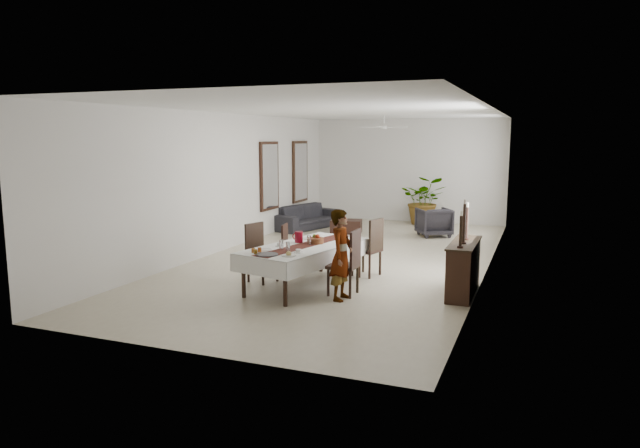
% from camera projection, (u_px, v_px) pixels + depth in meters
% --- Properties ---
extents(floor, '(6.00, 12.00, 0.00)m').
position_uv_depth(floor, '(346.00, 258.00, 12.58)').
color(floor, '#C2B89A').
rests_on(floor, ground).
extents(ceiling, '(6.00, 12.00, 0.02)m').
position_uv_depth(ceiling, '(347.00, 111.00, 12.09)').
color(ceiling, white).
rests_on(ceiling, wall_back).
extents(wall_back, '(6.00, 0.02, 3.20)m').
position_uv_depth(wall_back, '(408.00, 171.00, 17.86)').
color(wall_back, silver).
rests_on(wall_back, floor).
extents(wall_front, '(6.00, 0.02, 3.20)m').
position_uv_depth(wall_front, '(186.00, 226.00, 6.81)').
color(wall_front, silver).
rests_on(wall_front, floor).
extents(wall_left, '(0.02, 12.00, 3.20)m').
position_uv_depth(wall_left, '(226.00, 182.00, 13.41)').
color(wall_left, silver).
rests_on(wall_left, floor).
extents(wall_right, '(0.02, 12.00, 3.20)m').
position_uv_depth(wall_right, '(491.00, 191.00, 11.25)').
color(wall_right, silver).
rests_on(wall_right, floor).
extents(dining_table_top, '(1.52, 2.55, 0.05)m').
position_uv_depth(dining_table_top, '(305.00, 247.00, 10.06)').
color(dining_table_top, black).
rests_on(dining_table_top, table_leg_fl).
extents(table_leg_fl, '(0.08, 0.08, 0.70)m').
position_uv_depth(table_leg_fl, '(244.00, 277.00, 9.44)').
color(table_leg_fl, black).
rests_on(table_leg_fl, floor).
extents(table_leg_fr, '(0.08, 0.08, 0.70)m').
position_uv_depth(table_leg_fr, '(285.00, 285.00, 8.95)').
color(table_leg_fr, black).
rests_on(table_leg_fr, floor).
extents(table_leg_bl, '(0.08, 0.08, 0.70)m').
position_uv_depth(table_leg_bl, '(321.00, 254.00, 11.29)').
color(table_leg_bl, black).
rests_on(table_leg_bl, floor).
extents(table_leg_br, '(0.08, 0.08, 0.70)m').
position_uv_depth(table_leg_br, '(359.00, 260.00, 10.79)').
color(table_leg_br, black).
rests_on(table_leg_br, floor).
extents(tablecloth_top, '(1.73, 2.77, 0.01)m').
position_uv_depth(tablecloth_top, '(305.00, 245.00, 10.06)').
color(tablecloth_top, silver).
rests_on(tablecloth_top, dining_table_top).
extents(tablecloth_drape_left, '(0.60, 2.50, 0.30)m').
position_uv_depth(tablecloth_drape_left, '(279.00, 250.00, 10.40)').
color(tablecloth_drape_left, silver).
rests_on(tablecloth_drape_left, dining_table_top).
extents(tablecloth_drape_right, '(0.60, 2.50, 0.30)m').
position_uv_depth(tablecloth_drape_right, '(333.00, 257.00, 9.75)').
color(tablecloth_drape_right, silver).
rests_on(tablecloth_drape_right, dining_table_top).
extents(tablecloth_drape_near, '(1.15, 0.28, 0.30)m').
position_uv_depth(tablecloth_drape_near, '(258.00, 267.00, 9.04)').
color(tablecloth_drape_near, white).
rests_on(tablecloth_drape_near, dining_table_top).
extents(tablecloth_drape_far, '(1.15, 0.28, 0.30)m').
position_uv_depth(tablecloth_drape_far, '(344.00, 243.00, 11.12)').
color(tablecloth_drape_far, white).
rests_on(tablecloth_drape_far, dining_table_top).
extents(table_runner, '(0.91, 2.50, 0.00)m').
position_uv_depth(table_runner, '(305.00, 245.00, 10.05)').
color(table_runner, '#582119').
rests_on(table_runner, tablecloth_top).
extents(red_pitcher, '(0.18, 0.18, 0.20)m').
position_uv_depth(red_pitcher, '(299.00, 237.00, 10.30)').
color(red_pitcher, maroon).
rests_on(red_pitcher, tablecloth_top).
extents(pitcher_handle, '(0.12, 0.05, 0.12)m').
position_uv_depth(pitcher_handle, '(295.00, 237.00, 10.35)').
color(pitcher_handle, maroon).
rests_on(pitcher_handle, red_pitcher).
extents(wine_glass_near, '(0.07, 0.07, 0.17)m').
position_uv_depth(wine_glass_near, '(288.00, 247.00, 9.45)').
color(wine_glass_near, silver).
rests_on(wine_glass_near, tablecloth_top).
extents(wine_glass_mid, '(0.07, 0.07, 0.17)m').
position_uv_depth(wine_glass_mid, '(281.00, 245.00, 9.65)').
color(wine_glass_mid, silver).
rests_on(wine_glass_mid, tablecloth_top).
extents(wine_glass_far, '(0.07, 0.07, 0.17)m').
position_uv_depth(wine_glass_far, '(309.00, 240.00, 10.05)').
color(wine_glass_far, white).
rests_on(wine_glass_far, tablecloth_top).
extents(teacup_right, '(0.09, 0.09, 0.06)m').
position_uv_depth(teacup_right, '(298.00, 251.00, 9.40)').
color(teacup_right, white).
rests_on(teacup_right, saucer_right).
extents(saucer_right, '(0.15, 0.15, 0.01)m').
position_uv_depth(saucer_right, '(298.00, 252.00, 9.40)').
color(saucer_right, white).
rests_on(saucer_right, tablecloth_top).
extents(teacup_left, '(0.09, 0.09, 0.06)m').
position_uv_depth(teacup_left, '(279.00, 245.00, 9.93)').
color(teacup_left, silver).
rests_on(teacup_left, saucer_left).
extents(saucer_left, '(0.15, 0.15, 0.01)m').
position_uv_depth(saucer_left, '(280.00, 246.00, 9.94)').
color(saucer_left, white).
rests_on(saucer_left, tablecloth_top).
extents(plate_near_right, '(0.24, 0.24, 0.01)m').
position_uv_depth(plate_near_right, '(289.00, 255.00, 9.14)').
color(plate_near_right, silver).
rests_on(plate_near_right, tablecloth_top).
extents(bread_near_right, '(0.09, 0.09, 0.09)m').
position_uv_depth(bread_near_right, '(289.00, 254.00, 9.14)').
color(bread_near_right, tan).
rests_on(bread_near_right, plate_near_right).
extents(plate_near_left, '(0.24, 0.24, 0.01)m').
position_uv_depth(plate_near_left, '(265.00, 250.00, 9.61)').
color(plate_near_left, silver).
rests_on(plate_near_left, tablecloth_top).
extents(plate_far_left, '(0.24, 0.24, 0.01)m').
position_uv_depth(plate_far_left, '(309.00, 238.00, 10.68)').
color(plate_far_left, white).
rests_on(plate_far_left, tablecloth_top).
extents(serving_tray, '(0.36, 0.36, 0.02)m').
position_uv_depth(serving_tray, '(267.00, 255.00, 9.20)').
color(serving_tray, '#38383D').
rests_on(serving_tray, tablecloth_top).
extents(jam_jar_a, '(0.06, 0.06, 0.07)m').
position_uv_depth(jam_jar_a, '(255.00, 252.00, 9.30)').
color(jam_jar_a, brown).
rests_on(jam_jar_a, tablecloth_top).
extents(jam_jar_b, '(0.06, 0.06, 0.07)m').
position_uv_depth(jam_jar_b, '(253.00, 250.00, 9.40)').
color(jam_jar_b, '#9A5016').
rests_on(jam_jar_b, tablecloth_top).
extents(jam_jar_c, '(0.06, 0.06, 0.07)m').
position_uv_depth(jam_jar_c, '(260.00, 250.00, 9.45)').
color(jam_jar_c, '#8C3E14').
rests_on(jam_jar_c, tablecloth_top).
extents(fruit_basket, '(0.30, 0.30, 0.10)m').
position_uv_depth(fruit_basket, '(315.00, 241.00, 10.22)').
color(fruit_basket, brown).
rests_on(fruit_basket, tablecloth_top).
extents(fruit_red, '(0.09, 0.09, 0.09)m').
position_uv_depth(fruit_red, '(317.00, 236.00, 10.21)').
color(fruit_red, '#9F290F').
rests_on(fruit_red, fruit_basket).
extents(fruit_green, '(0.08, 0.08, 0.08)m').
position_uv_depth(fruit_green, '(315.00, 236.00, 10.26)').
color(fruit_green, olive).
rests_on(fruit_green, fruit_basket).
extents(chair_right_near_seat, '(0.48, 0.48, 0.05)m').
position_uv_depth(chair_right_near_seat, '(343.00, 266.00, 9.61)').
color(chair_right_near_seat, black).
rests_on(chair_right_near_seat, chair_right_near_leg_fl).
extents(chair_right_near_leg_fl, '(0.05, 0.05, 0.47)m').
position_uv_depth(chair_right_near_leg_fl, '(350.00, 285.00, 9.40)').
color(chair_right_near_leg_fl, black).
rests_on(chair_right_near_leg_fl, floor).
extents(chair_right_near_leg_fr, '(0.05, 0.05, 0.47)m').
position_uv_depth(chair_right_near_leg_fr, '(357.00, 279.00, 9.75)').
color(chair_right_near_leg_fr, black).
rests_on(chair_right_near_leg_fr, floor).
extents(chair_right_near_leg_bl, '(0.05, 0.05, 0.47)m').
position_uv_depth(chair_right_near_leg_bl, '(328.00, 283.00, 9.54)').
color(chair_right_near_leg_bl, black).
rests_on(chair_right_near_leg_bl, floor).
extents(chair_right_near_leg_br, '(0.05, 0.05, 0.47)m').
position_uv_depth(chair_right_near_leg_br, '(336.00, 277.00, 9.90)').
color(chair_right_near_leg_br, black).
rests_on(chair_right_near_leg_br, floor).
extents(chair_right_near_back, '(0.05, 0.47, 0.60)m').
position_uv_depth(chair_right_near_back, '(355.00, 248.00, 9.48)').
color(chair_right_near_back, black).
rests_on(chair_right_near_back, chair_right_near_seat).
extents(chair_right_far_seat, '(0.58, 0.58, 0.05)m').
position_uv_depth(chair_right_far_seat, '(366.00, 250.00, 10.94)').
color(chair_right_far_seat, black).
rests_on(chair_right_far_seat, chair_right_far_leg_fl).
extents(chair_right_far_leg_fl, '(0.06, 0.06, 0.47)m').
position_uv_depth(chair_right_far_leg_fl, '(370.00, 267.00, 10.72)').
color(chair_right_far_leg_fl, black).
rests_on(chair_right_far_leg_fl, floor).
extents(chair_right_far_leg_fr, '(0.06, 0.06, 0.47)m').
position_uv_depth(chair_right_far_leg_fr, '(380.00, 263.00, 11.02)').
color(chair_right_far_leg_fr, black).
rests_on(chair_right_far_leg_fr, floor).
extents(chair_right_far_leg_bl, '(0.06, 0.06, 0.47)m').
position_uv_depth(chair_right_far_leg_bl, '(352.00, 264.00, 10.94)').
color(chair_right_far_leg_bl, black).
rests_on(chair_right_far_leg_bl, floor).
extents(chair_right_far_leg_br, '(0.06, 0.06, 0.47)m').
position_uv_depth(chair_right_far_leg_br, '(363.00, 260.00, 11.25)').
color(chair_right_far_leg_br, black).
rests_on(chair_right_far_leg_br, floor).
extents(chair_right_far_back, '(0.17, 0.47, 0.60)m').
position_uv_depth(chair_right_far_back, '(376.00, 235.00, 10.77)').
color(chair_right_far_back, black).
rests_on(chair_right_far_back, chair_right_far_seat).
extents(chair_left_near_seat, '(0.57, 0.57, 0.05)m').
position_uv_depth(chair_left_near_seat, '(263.00, 256.00, 10.46)').
color(chair_left_near_seat, black).
rests_on(chair_left_near_seat, chair_left_near_leg_fl).
extents(chair_left_near_leg_fl, '(0.06, 0.06, 0.45)m').
position_uv_depth(chair_left_near_leg_fl, '(263.00, 266.00, 10.76)').
color(chair_left_near_leg_fl, black).
rests_on(chair_left_near_leg_fl, floor).
extents(chair_left_near_leg_fr, '(0.06, 0.06, 0.45)m').
position_uv_depth(chair_left_near_leg_fr, '(248.00, 270.00, 10.47)').
color(chair_left_near_leg_fr, black).
rests_on(chair_left_near_leg_fr, floor).
extents(chair_left_near_leg_bl, '(0.06, 0.06, 0.45)m').
position_uv_depth(chair_left_near_leg_bl, '(277.00, 269.00, 10.53)').
color(chair_left_near_leg_bl, black).
rests_on(chair_left_near_leg_bl, floor).
extents(chair_left_near_leg_br, '(0.06, 0.06, 0.45)m').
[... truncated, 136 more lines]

